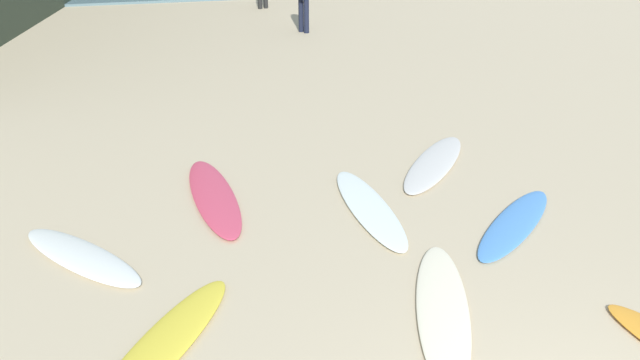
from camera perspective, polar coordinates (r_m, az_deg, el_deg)
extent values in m
ellipsoid|color=yellow|center=(6.43, -13.67, -13.94)|extent=(1.62, 2.08, 0.08)
ellipsoid|color=white|center=(8.49, 4.42, -2.48)|extent=(0.68, 2.32, 0.07)
ellipsoid|color=#F9EDCA|center=(6.79, 10.87, -11.21)|extent=(1.25, 2.42, 0.06)
ellipsoid|color=#5091DE|center=(8.48, 16.96, -3.73)|extent=(1.89, 1.82, 0.06)
ellipsoid|color=white|center=(7.95, -20.48, -6.40)|extent=(1.71, 1.82, 0.08)
ellipsoid|color=silver|center=(9.86, 10.12, 1.48)|extent=(1.85, 2.14, 0.07)
ellipsoid|color=#D9455F|center=(8.85, -9.44, -1.44)|extent=(0.84, 2.46, 0.08)
cylinder|color=#191E33|center=(17.64, -1.22, 14.36)|extent=(0.14, 0.14, 0.88)
cylinder|color=#191E33|center=(17.78, -1.70, 14.45)|extent=(0.14, 0.14, 0.88)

